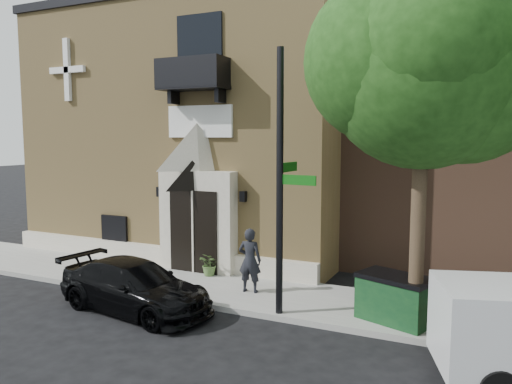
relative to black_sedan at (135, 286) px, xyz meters
The scene contains 10 objects.
ground 1.26m from the black_sedan, 50.94° to the left, with size 120.00×120.00×0.00m, color black.
sidewalk 2.94m from the black_sedan, 54.30° to the left, with size 42.00×3.00×0.15m, color gray.
church 9.93m from the black_sedan, 104.68° to the left, with size 12.20×11.01×9.30m.
street_tree_left 8.59m from the black_sedan, 10.04° to the left, with size 4.97×4.38×7.77m.
black_sedan is the anchor object (origin of this frame).
street_sign 4.60m from the black_sedan, 16.54° to the left, with size 1.01×1.01×6.33m.
fire_hydrant 7.68m from the black_sedan, ahead, with size 0.41×0.33×0.72m.
dumpster 6.41m from the black_sedan, 15.08° to the left, with size 1.90×1.47×1.09m.
planter 3.18m from the black_sedan, 83.33° to the left, with size 0.64×0.56×0.72m, color #537439.
pedestrian_near 3.14m from the black_sedan, 45.74° to the left, with size 0.65×0.43×1.78m, color black.
Camera 1 is at (7.35, -10.68, 4.42)m, focal length 35.00 mm.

